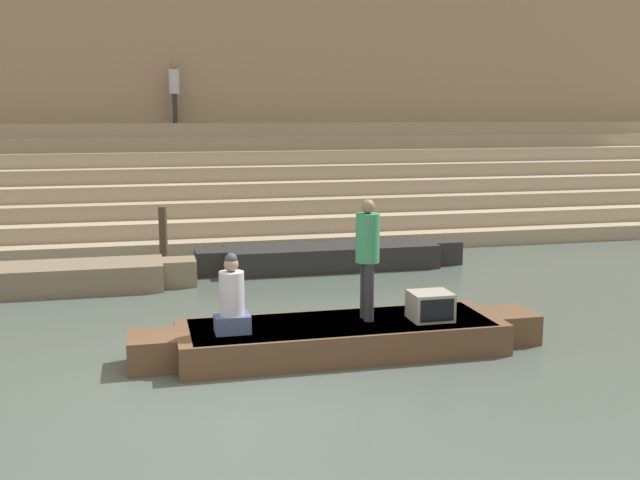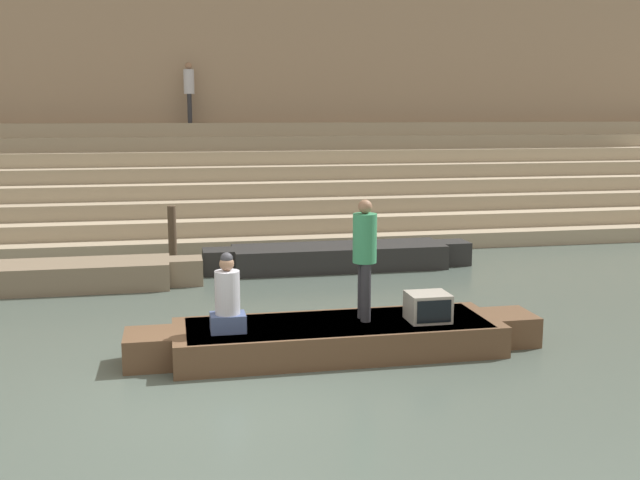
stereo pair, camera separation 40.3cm
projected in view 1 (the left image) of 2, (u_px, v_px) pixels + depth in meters
The scene contains 11 objects.
ground_plane at pixel (230, 390), 8.56m from camera, with size 120.00×120.00×0.00m, color #47544C.
ghat_steps at pixel (178, 196), 19.11m from camera, with size 36.00×5.14×2.84m.
back_wall at pixel (170, 59), 20.82m from camera, with size 34.20×1.28×9.27m.
rowboat_main at pixel (341, 336), 9.87m from camera, with size 5.48×1.47×0.41m.
person_standing at pixel (367, 251), 9.84m from camera, with size 0.32×0.32×1.61m.
person_rowing at pixel (232, 301), 9.34m from camera, with size 0.44×0.35×1.01m.
tv_set at pixel (430, 306), 9.94m from camera, with size 0.54×0.49×0.37m.
moored_boat_shore at pixel (39, 278), 13.18m from camera, with size 5.46×1.15×0.48m.
moored_boat_distant at pixel (331, 256), 15.17m from camera, with size 5.47×1.15×0.48m.
mooring_post at pixel (163, 238), 15.10m from camera, with size 0.17×0.17×1.27m, color #473828.
person_on_steps at pixel (174, 88), 20.09m from camera, with size 0.28×0.28×1.62m.
Camera 1 is at (-0.88, -8.16, 3.15)m, focal length 42.00 mm.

